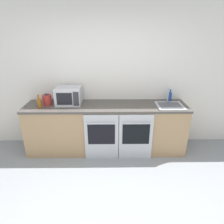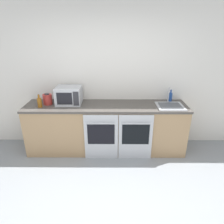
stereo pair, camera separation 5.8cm
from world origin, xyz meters
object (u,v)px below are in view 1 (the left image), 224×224
Objects in this scene: microwave at (69,96)px; oven_left at (101,137)px; bottle_blue at (170,96)px; oven_right at (136,137)px; bottle_amber at (39,103)px; sink at (170,105)px; kettle at (47,100)px.

oven_left is at bearing -34.90° from microwave.
oven_left is 1.50m from bottle_blue.
bottle_amber is at bearing 172.54° from oven_right.
oven_left is at bearing -156.78° from bottle_blue.
bottle_amber is at bearing -178.75° from sink.
bottle_amber is 0.49× the size of sink.
bottle_blue is at bearing 8.05° from bottle_amber.
bottle_blue reaches higher than oven_right.
oven_left and oven_right have the same top height.
kettle is at bearing 166.59° from oven_right.
oven_left is 0.59m from oven_right.
microwave is (-0.59, 0.41, 0.63)m from oven_left.
bottle_blue is 1.13× the size of kettle.
sink reaches higher than oven_right.
kettle is 2.19m from sink.
oven_right is 3.74× the size of bottle_amber.
bottle_amber is at bearing -157.73° from microwave.
oven_right is at bearing -156.60° from sink.
bottle_amber is (-1.66, 0.22, 0.56)m from oven_right.
oven_left is 0.95m from microwave.
sink is (2.27, 0.05, -0.07)m from bottle_amber.
bottle_blue is at bearing 38.61° from oven_right.
oven_right is at bearing -7.46° from bottle_amber.
kettle is (-0.97, 0.37, 0.56)m from oven_left.
microwave reaches higher than oven_right.
kettle is (0.09, 0.16, 0.00)m from bottle_amber.
bottle_blue is at bearing 75.83° from sink.
microwave reaches higher than oven_left.
oven_left is 3.85× the size of bottle_blue.
bottle_amber is 0.18m from kettle.
kettle is 0.42× the size of sink.
bottle_blue is 2.37m from bottle_amber.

